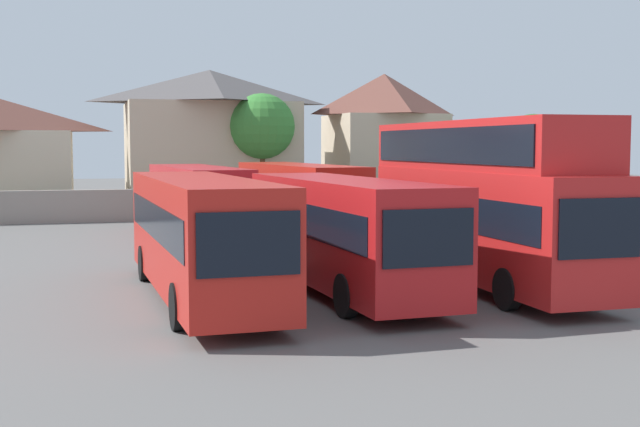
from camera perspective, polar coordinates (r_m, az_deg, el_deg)
The scene contains 11 objects.
ground at distance 41.33m, azimuth -5.62°, elevation -1.22°, with size 140.00×140.00×0.00m, color #605E5B.
depot_boundary_wall at distance 48.06m, azimuth -7.07°, elevation 0.67°, with size 56.00×0.50×1.80m, color gray.
bus_1 at distance 22.98m, azimuth -8.20°, elevation -1.14°, with size 2.92×12.04×3.34m.
bus_2 at distance 23.95m, azimuth 1.53°, elevation -0.95°, with size 3.08×11.40×3.26m.
bus_3 at distance 25.47m, azimuth 11.03°, elevation 1.36°, with size 2.62×11.71×4.95m.
bus_4 at distance 38.01m, azimuth -8.40°, elevation 1.09°, with size 3.39×11.61×3.27m.
bus_5 at distance 38.88m, azimuth -1.49°, elevation 1.27°, with size 3.52×12.18×3.35m.
house_terrace_centre at distance 54.29m, azimuth -7.52°, elevation 5.03°, with size 11.00×8.22×9.05m.
house_terrace_right at distance 57.57m, azimuth 4.40°, elevation 5.08°, with size 7.40×7.19×9.11m.
tree_behind_wall at distance 52.42m, azimuth 14.36°, elevation 4.51°, with size 3.82×3.82×6.15m.
tree_right_of_lot at distance 50.98m, azimuth -3.99°, elevation 5.95°, with size 3.99×3.99×7.39m.
Camera 1 is at (-7.14, -22.49, 4.22)m, focal length 46.79 mm.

